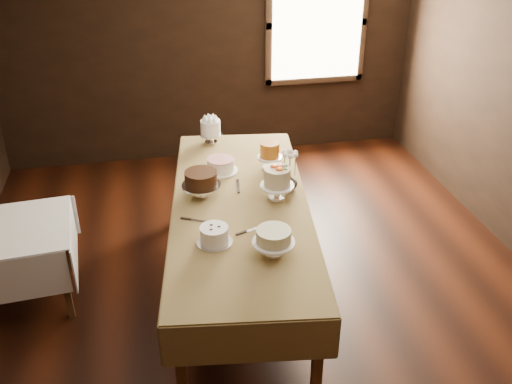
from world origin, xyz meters
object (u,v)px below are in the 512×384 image
object	(u,v)px
cake_flowers	(277,185)
cake_server_c	(238,184)
side_table	(16,237)
display_table	(240,210)
cake_cream	(274,243)
cake_server_a	(255,228)
flower_vase	(289,182)
cake_server_d	(272,181)
cake_swirl	(214,236)
cake_server_e	(201,221)
cake_server_b	(285,235)
cake_caramel	(270,157)
cake_lattice	(221,166)
cake_meringue	(211,132)
cake_chocolate	(201,185)

from	to	relation	value
cake_flowers	cake_server_c	xyz separation A→B (m)	(-0.27, 0.30, -0.12)
side_table	cake_server_c	xyz separation A→B (m)	(1.81, 0.11, 0.23)
display_table	cake_flowers	world-z (taller)	cake_flowers
cake_cream	cake_server_c	world-z (taller)	cake_cream
cake_server_a	flower_vase	world-z (taller)	flower_vase
cake_cream	cake_server_d	size ratio (longest dim) A/B	1.35
display_table	cake_flowers	distance (m)	0.36
cake_swirl	cake_server_c	world-z (taller)	cake_swirl
side_table	cake_server_e	xyz separation A→B (m)	(1.44, -0.42, 0.23)
cake_server_a	cake_server_c	xyz separation A→B (m)	(-0.01, 0.72, 0.00)
cake_swirl	cake_server_b	xyz separation A→B (m)	(0.52, -0.01, -0.06)
cake_server_e	cake_caramel	bearing A→B (deg)	72.93
cake_swirl	flower_vase	world-z (taller)	flower_vase
cake_cream	cake_caramel	bearing A→B (deg)	78.55
cake_cream	flower_vase	size ratio (longest dim) A/B	2.25
cake_lattice	cake_server_b	bearing A→B (deg)	-74.45
cake_server_e	flower_vase	size ratio (longest dim) A/B	1.66
cake_lattice	cake_swirl	world-z (taller)	cake_swirl
cake_meringue	cake_cream	distance (m)	1.95
cake_flowers	side_table	bearing A→B (deg)	174.84
cake_chocolate	flower_vase	size ratio (longest dim) A/B	2.24
cake_server_d	cake_meringue	bearing A→B (deg)	62.78
cake_lattice	cake_server_b	world-z (taller)	cake_lattice
cake_server_a	cake_swirl	bearing A→B (deg)	-179.36
cake_lattice	cake_chocolate	size ratio (longest dim) A/B	0.93
cake_cream	cake_server_d	distance (m)	1.08
cake_server_e	flower_vase	distance (m)	0.86
cake_swirl	cake_cream	distance (m)	0.44
cake_lattice	cake_server_b	size ratio (longest dim) A/B	1.25
cake_server_b	flower_vase	bearing A→B (deg)	127.63
cake_server_c	cake_server_b	bearing A→B (deg)	-159.75
cake_lattice	cake_swirl	distance (m)	1.12
cake_meringue	cake_server_d	size ratio (longest dim) A/B	1.12
cake_flowers	cake_server_c	world-z (taller)	cake_flowers
cake_cream	cake_server_c	size ratio (longest dim) A/B	1.35
side_table	cake_server_b	xyz separation A→B (m)	(2.02, -0.73, 0.23)
cake_caramel	cake_lattice	bearing A→B (deg)	176.10
cake_caramel	cake_server_a	world-z (taller)	cake_caramel
cake_server_e	flower_vase	xyz separation A→B (m)	(0.78, 0.36, 0.07)
display_table	cake_flowers	size ratio (longest dim) A/B	9.86
cake_server_d	display_table	bearing A→B (deg)	172.47
side_table	cake_meringue	xyz separation A→B (m)	(1.70, 1.00, 0.33)
cake_caramel	cake_cream	bearing A→B (deg)	-101.45
cake_lattice	cake_server_a	world-z (taller)	cake_lattice
cake_caramel	cake_server_b	distance (m)	1.09
cake_chocolate	cake_swirl	size ratio (longest dim) A/B	1.25
display_table	cake_cream	size ratio (longest dim) A/B	8.83
cake_server_b	flower_vase	xyz separation A→B (m)	(0.20, 0.67, 0.07)
cake_meringue	cake_lattice	world-z (taller)	cake_meringue
cake_meringue	cake_server_c	bearing A→B (deg)	-82.73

